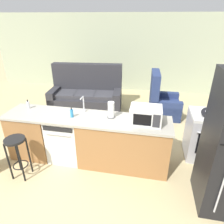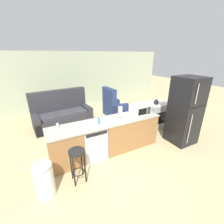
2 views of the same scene
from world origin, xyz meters
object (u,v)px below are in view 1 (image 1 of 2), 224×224
(dishwasher, at_px, (67,138))
(couch, at_px, (87,95))
(kettle, at_px, (206,112))
(bar_stool, at_px, (17,150))
(soap_bottle, at_px, (72,113))
(microwave, at_px, (146,115))
(paper_towel_roll, at_px, (111,110))
(stove_range, at_px, (208,136))
(dish_soap_bottle, at_px, (28,105))
(armchair, at_px, (161,103))

(dishwasher, relative_size, couch, 0.40)
(dishwasher, relative_size, kettle, 4.10)
(bar_stool, bearing_deg, soap_bottle, 38.89)
(microwave, xyz_separation_m, kettle, (1.02, 0.42, -0.05))
(kettle, height_order, bar_stool, kettle)
(dishwasher, height_order, paper_towel_roll, paper_towel_roll)
(stove_range, bearing_deg, microwave, -155.05)
(paper_towel_roll, relative_size, couch, 0.14)
(kettle, bearing_deg, stove_range, 37.16)
(microwave, distance_m, bar_stool, 2.15)
(dish_soap_bottle, relative_size, kettle, 0.86)
(dishwasher, height_order, soap_bottle, soap_bottle)
(dishwasher, height_order, couch, couch)
(paper_towel_roll, bearing_deg, kettle, 12.15)
(stove_range, distance_m, couch, 3.41)
(dishwasher, bearing_deg, paper_towel_roll, 5.37)
(bar_stool, relative_size, couch, 0.36)
(soap_bottle, relative_size, dish_soap_bottle, 1.00)
(couch, height_order, armchair, couch)
(stove_range, height_order, microwave, microwave)
(dishwasher, bearing_deg, armchair, 51.24)
(couch, bearing_deg, bar_stool, -94.52)
(stove_range, distance_m, bar_stool, 3.38)
(armchair, bearing_deg, dish_soap_bottle, -140.73)
(stove_range, distance_m, microwave, 1.43)
(microwave, distance_m, couch, 2.95)
(stove_range, height_order, kettle, kettle)
(bar_stool, xyz_separation_m, couch, (0.23, 2.92, -0.14))
(armchair, bearing_deg, stove_range, -63.57)
(soap_bottle, distance_m, couch, 2.45)
(dishwasher, distance_m, microwave, 1.55)
(stove_range, height_order, bar_stool, stove_range)
(dish_soap_bottle, height_order, armchair, armchair)
(kettle, distance_m, bar_stool, 3.22)
(couch, bearing_deg, dish_soap_bottle, -101.20)
(dishwasher, xyz_separation_m, microwave, (1.42, -0.00, 0.62))
(couch, bearing_deg, soap_bottle, -77.64)
(soap_bottle, bearing_deg, stove_range, 13.62)
(stove_range, bearing_deg, kettle, -142.84)
(stove_range, xyz_separation_m, kettle, (-0.17, -0.13, 0.53))
(microwave, bearing_deg, bar_stool, -162.28)
(paper_towel_roll, height_order, dish_soap_bottle, paper_towel_roll)
(dishwasher, bearing_deg, microwave, -0.05)
(stove_range, relative_size, couch, 0.43)
(couch, relative_size, armchair, 1.73)
(soap_bottle, distance_m, kettle, 2.31)
(armchair, bearing_deg, couch, 178.06)
(microwave, bearing_deg, armchair, 80.85)
(armchair, bearing_deg, soap_bottle, -125.49)
(armchair, bearing_deg, bar_stool, -129.47)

